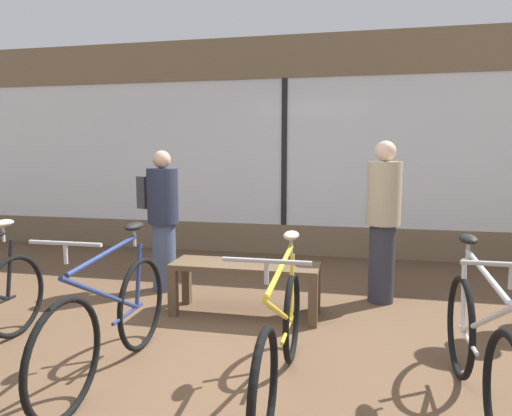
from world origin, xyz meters
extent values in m
plane|color=brown|center=(0.00, 0.00, 0.00)|extent=(24.00, 24.00, 0.00)
cube|color=#7A664C|center=(0.00, 3.60, 0.23)|extent=(12.00, 0.08, 0.45)
cube|color=white|center=(0.00, 3.60, 1.52)|extent=(12.00, 0.04, 2.15)
cube|color=#7A664C|center=(0.00, 3.60, 2.90)|extent=(12.00, 0.08, 0.60)
cube|color=black|center=(0.00, 3.57, 1.52)|extent=(0.08, 0.02, 2.15)
torus|color=black|center=(-1.74, 0.06, 0.35)|extent=(0.04, 0.70, 0.70)
cylinder|color=black|center=(-1.74, 0.02, 0.59)|extent=(0.03, 0.11, 0.49)
cylinder|color=#B2B2B7|center=(-1.74, -0.02, 0.90)|extent=(0.02, 0.02, 0.14)
ellipsoid|color=#B2A893|center=(-1.74, -0.02, 0.98)|extent=(0.11, 0.22, 0.06)
torus|color=black|center=(-0.59, 0.07, 0.36)|extent=(0.04, 0.73, 0.73)
torus|color=black|center=(-0.59, -0.91, 0.36)|extent=(0.04, 0.73, 0.73)
cylinder|color=navy|center=(-0.59, -0.46, 0.60)|extent=(0.03, 0.92, 0.51)
cylinder|color=navy|center=(-0.59, 0.03, 0.60)|extent=(0.03, 0.11, 0.49)
cylinder|color=navy|center=(-0.59, -0.43, 0.88)|extent=(0.03, 0.84, 0.10)
cylinder|color=navy|center=(-0.59, -0.15, 0.36)|extent=(0.03, 0.44, 0.03)
cylinder|color=#B2B2B7|center=(-0.59, -0.01, 0.91)|extent=(0.02, 0.02, 0.14)
ellipsoid|color=black|center=(-0.59, -0.01, 0.99)|extent=(0.11, 0.22, 0.06)
cylinder|color=#B2B2B7|center=(-0.59, -0.85, 0.97)|extent=(0.02, 0.02, 0.12)
cylinder|color=#ADADB2|center=(-0.59, -0.85, 1.03)|extent=(0.46, 0.02, 0.02)
torus|color=black|center=(0.59, 0.11, 0.33)|extent=(0.05, 0.67, 0.67)
torus|color=black|center=(0.59, -0.97, 0.33)|extent=(0.05, 0.67, 0.67)
cylinder|color=gold|center=(0.59, -0.47, 0.57)|extent=(0.03, 1.01, 0.51)
cylinder|color=gold|center=(0.59, 0.07, 0.57)|extent=(0.03, 0.11, 0.49)
cylinder|color=gold|center=(0.59, -0.44, 0.85)|extent=(0.03, 0.94, 0.10)
cylinder|color=gold|center=(0.59, -0.14, 0.33)|extent=(0.03, 0.49, 0.03)
cylinder|color=#B2B2B7|center=(0.59, 0.03, 0.88)|extent=(0.02, 0.02, 0.14)
ellipsoid|color=#B2A893|center=(0.59, 0.03, 0.96)|extent=(0.11, 0.22, 0.06)
cylinder|color=#B2B2B7|center=(0.59, -0.91, 0.94)|extent=(0.02, 0.02, 0.12)
cylinder|color=#ADADB2|center=(0.59, -0.91, 1.00)|extent=(0.46, 0.02, 0.02)
torus|color=black|center=(1.76, 0.12, 0.35)|extent=(0.04, 0.71, 0.71)
torus|color=black|center=(1.76, -0.87, 0.35)|extent=(0.04, 0.71, 0.71)
cylinder|color=#BCBCC1|center=(1.76, -0.41, 0.59)|extent=(0.03, 0.92, 0.51)
cylinder|color=#BCBCC1|center=(1.76, 0.08, 0.59)|extent=(0.03, 0.11, 0.49)
cylinder|color=#BCBCC1|center=(1.76, -0.38, 0.87)|extent=(0.03, 0.85, 0.10)
cylinder|color=#BCBCC1|center=(1.76, -0.10, 0.35)|extent=(0.03, 0.44, 0.03)
cylinder|color=#B2B2B7|center=(1.76, 0.04, 0.90)|extent=(0.02, 0.02, 0.14)
ellipsoid|color=black|center=(1.76, 0.04, 0.98)|extent=(0.11, 0.22, 0.06)
cylinder|color=#B2B2B7|center=(1.76, -0.81, 0.96)|extent=(0.02, 0.02, 0.12)
cylinder|color=#ADADB2|center=(1.76, -0.81, 1.02)|extent=(0.46, 0.02, 0.02)
cube|color=brown|center=(0.03, 0.97, 0.47)|extent=(1.40, 0.44, 0.05)
cube|color=brown|center=(-0.63, 0.79, 0.22)|extent=(0.08, 0.08, 0.45)
cube|color=brown|center=(0.69, 0.79, 0.22)|extent=(0.08, 0.08, 0.45)
cube|color=brown|center=(-0.63, 1.15, 0.22)|extent=(0.08, 0.08, 0.45)
cube|color=brown|center=(0.69, 1.15, 0.22)|extent=(0.08, 0.08, 0.45)
cylinder|color=#2D2D38|center=(1.32, 1.62, 0.40)|extent=(0.37, 0.37, 0.81)
cylinder|color=tan|center=(1.32, 1.62, 1.13)|extent=(0.48, 0.48, 0.64)
sphere|color=beige|center=(1.32, 1.62, 1.55)|extent=(0.21, 0.21, 0.21)
cylinder|color=#424C6B|center=(-1.04, 1.53, 0.38)|extent=(0.35, 0.35, 0.76)
cylinder|color=#23283D|center=(-1.04, 1.53, 1.06)|extent=(0.46, 0.46, 0.60)
sphere|color=tan|center=(-1.04, 1.53, 1.46)|extent=(0.20, 0.20, 0.20)
cube|color=#38383D|center=(-1.25, 1.64, 1.09)|extent=(0.23, 0.28, 0.36)
camera|label=1|loc=(1.01, -3.13, 1.56)|focal=32.00mm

